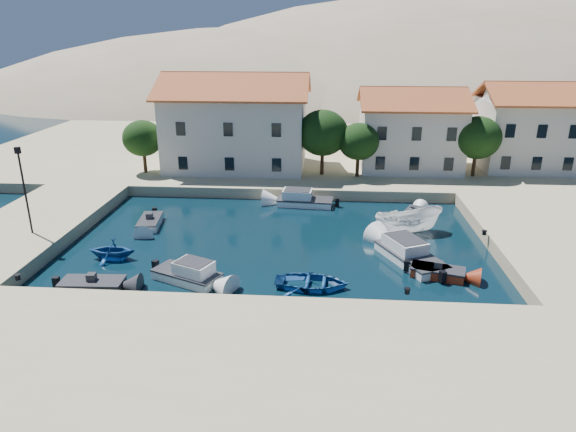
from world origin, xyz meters
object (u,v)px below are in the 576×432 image
at_px(building_right, 527,125).
at_px(cabin_cruiser_south, 187,274).
at_px(building_mid, 410,128).
at_px(rowboat_south, 312,287).
at_px(cabin_cruiser_east, 411,255).
at_px(building_left, 236,120).
at_px(lamppost, 23,182).
at_px(boat_east, 407,233).

relative_size(building_right, cabin_cruiser_south, 2.01).
xyz_separation_m(building_mid, rowboat_south, (-9.29, -25.93, -5.22)).
bearing_deg(cabin_cruiser_south, building_right, 66.97).
distance_m(cabin_cruiser_south, cabin_cruiser_east, 14.76).
relative_size(building_left, cabin_cruiser_south, 3.13).
bearing_deg(cabin_cruiser_south, cabin_cruiser_east, 39.58).
bearing_deg(building_left, lamppost, -119.90).
xyz_separation_m(building_left, lamppost, (-11.50, -20.00, -1.18)).
height_order(building_left, lamppost, building_left).
height_order(cabin_cruiser_south, rowboat_south, cabin_cruiser_south).
relative_size(cabin_cruiser_east, boat_east, 1.13).
height_order(building_mid, cabin_cruiser_east, building_mid).
relative_size(cabin_cruiser_south, cabin_cruiser_east, 0.76).
relative_size(building_mid, building_right, 1.11).
xyz_separation_m(building_mid, cabin_cruiser_east, (-2.80, -21.79, -4.75)).
xyz_separation_m(building_mid, boat_east, (-2.24, -16.49, -5.22)).
bearing_deg(boat_east, building_left, 27.69).
height_order(building_left, cabin_cruiser_south, building_left).
bearing_deg(building_mid, lamppost, -144.55).
relative_size(building_left, lamppost, 2.36).
relative_size(building_right, cabin_cruiser_east, 1.53).
height_order(building_left, boat_east, building_left).
distance_m(building_left, building_right, 30.07).
relative_size(building_left, cabin_cruiser_east, 2.38).
bearing_deg(building_right, cabin_cruiser_south, -137.47).
height_order(cabin_cruiser_south, cabin_cruiser_east, same).
bearing_deg(lamppost, building_right, 27.93).
relative_size(building_mid, lamppost, 1.69).
xyz_separation_m(lamppost, boat_east, (27.26, 4.51, -4.75)).
relative_size(rowboat_south, boat_east, 0.81).
bearing_deg(rowboat_south, lamppost, 79.27).
relative_size(lamppost, rowboat_south, 1.40).
height_order(building_mid, rowboat_south, building_mid).
xyz_separation_m(building_right, lamppost, (-41.50, -22.00, -0.72)).
bearing_deg(rowboat_south, cabin_cruiser_east, -54.52).
bearing_deg(cabin_cruiser_east, lamppost, 62.45).
relative_size(building_left, rowboat_south, 3.31).
relative_size(building_right, boat_east, 1.72).
xyz_separation_m(building_left, cabin_cruiser_east, (15.20, -20.79, -5.46)).
distance_m(building_right, lamppost, 46.98).
bearing_deg(cabin_cruiser_east, building_mid, -33.17).
height_order(lamppost, rowboat_south, lamppost).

